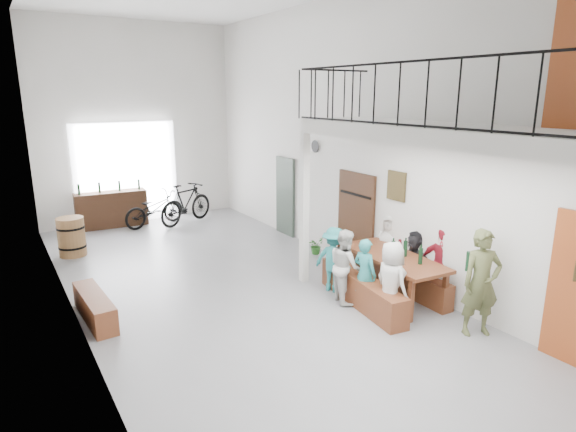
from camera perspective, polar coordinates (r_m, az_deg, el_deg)
floor at (r=9.30m, az=-6.45°, el=-8.33°), size 12.00×12.00×0.00m
room_walls at (r=8.59m, az=-7.13°, el=14.13°), size 12.00×12.00×12.00m
gateway_portal at (r=14.26m, az=-18.59°, el=4.85°), size 2.80×0.08×2.80m
right_wall_decor at (r=8.86m, az=14.69°, el=1.97°), size 0.07×8.28×5.07m
balcony at (r=7.32m, az=18.57°, el=8.86°), size 1.52×5.62×4.00m
tasting_table at (r=8.74m, az=12.38°, el=-5.13°), size 1.04×2.17×0.79m
bench_inner at (r=8.50m, az=8.71°, el=-8.75°), size 0.69×2.28×0.52m
bench_wall at (r=9.16m, az=13.81°, el=-7.44°), size 0.35×2.05×0.47m
tableware at (r=8.64m, az=13.19°, el=-3.86°), size 0.52×0.97×0.35m
side_bench at (r=8.50m, az=-21.94°, el=-10.00°), size 0.41×1.56×0.43m
oak_barrel at (r=11.86m, az=-24.28°, el=-2.25°), size 0.60×0.60×0.88m
serving_counter at (r=14.03m, az=-20.17°, el=0.77°), size 1.88×0.64×0.98m
counter_bottles at (r=13.91m, az=-20.39°, el=3.28°), size 1.61×0.16×0.28m
guest_left_a at (r=7.87m, az=12.13°, el=-7.66°), size 0.45×0.67×1.33m
guest_left_b at (r=8.27m, az=9.08°, el=-6.78°), size 0.37×0.50×1.23m
guest_left_c at (r=8.47m, az=6.78°, el=-5.89°), size 0.65×0.75×1.31m
guest_left_d at (r=8.90m, az=5.45°, el=-5.15°), size 0.70×0.90×1.22m
guest_right_a at (r=8.85m, az=17.69°, el=-5.48°), size 0.55×0.85×1.34m
guest_right_b at (r=9.15m, az=14.77°, el=-5.18°), size 0.57×1.13×1.17m
guest_right_c at (r=9.68m, az=11.98°, el=-3.53°), size 0.64×0.75×1.30m
host_standing at (r=7.79m, az=21.92°, el=-7.37°), size 0.71×0.61×1.65m
potted_plant at (r=11.02m, az=3.32°, el=-3.50°), size 0.43×0.40×0.40m
bicycle_near at (r=13.78m, az=-15.56°, el=0.85°), size 1.93×1.13×0.96m
bicycle_far at (r=13.77m, az=-11.99°, el=1.46°), size 1.96×1.29×1.15m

